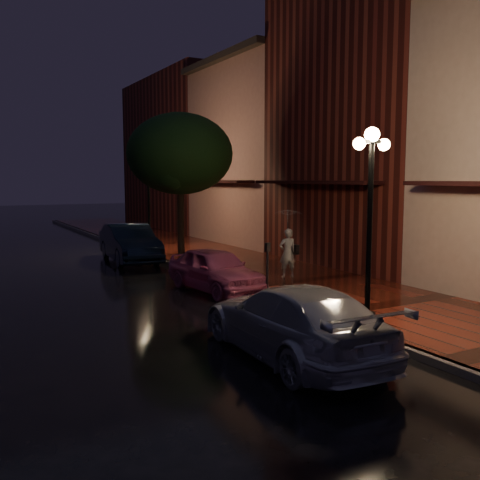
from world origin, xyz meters
TOP-DOWN VIEW (x-y plane):
  - ground at (0.00, 0.00)m, footprint 120.00×120.00m
  - sidewalk at (2.25, 0.00)m, footprint 4.50×60.00m
  - curb at (0.00, 0.00)m, footprint 0.25×60.00m
  - storefront_mid at (7.00, 2.00)m, footprint 5.00×8.00m
  - storefront_far at (7.00, 10.00)m, footprint 5.00×8.00m
  - storefront_extra at (7.00, 20.00)m, footprint 5.00×12.00m
  - streetlamp_near at (0.35, -5.00)m, footprint 0.96×0.36m
  - streetlamp_far at (0.35, 9.00)m, footprint 0.96×0.36m
  - street_tree at (0.61, 5.99)m, footprint 4.16×4.16m
  - pink_car at (-0.60, 0.55)m, footprint 1.87×3.97m
  - navy_car at (-1.06, 7.41)m, footprint 1.94×4.76m
  - silver_car at (-2.02, -5.53)m, footprint 2.19×4.87m
  - woman_with_umbrella at (2.14, 0.72)m, footprint 0.93×0.95m
  - parking_meter at (0.15, -1.20)m, footprint 0.14×0.12m

SIDE VIEW (x-z plane):
  - ground at x=0.00m, z-range 0.00..0.00m
  - sidewalk at x=2.25m, z-range 0.00..0.15m
  - curb at x=0.00m, z-range 0.00..0.15m
  - pink_car at x=-0.60m, z-range 0.00..1.31m
  - silver_car at x=-2.02m, z-range 0.00..1.39m
  - navy_car at x=-1.06m, z-range 0.00..1.54m
  - parking_meter at x=0.15m, z-range 0.30..1.76m
  - woman_with_umbrella at x=2.14m, z-range 0.51..2.76m
  - streetlamp_near at x=0.35m, z-range 0.45..4.76m
  - streetlamp_far at x=0.35m, z-range 0.45..4.76m
  - street_tree at x=0.61m, z-range 1.34..7.14m
  - storefront_far at x=7.00m, z-range 0.00..9.00m
  - storefront_extra at x=7.00m, z-range 0.00..10.00m
  - storefront_mid at x=7.00m, z-range 0.00..11.00m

